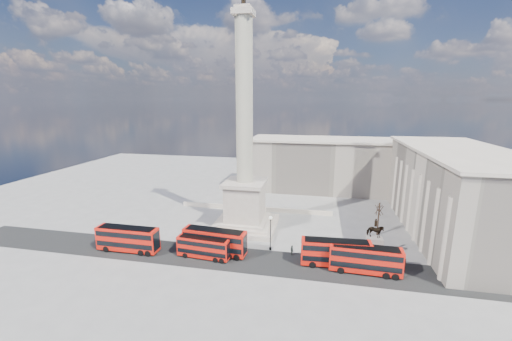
{
  "coord_description": "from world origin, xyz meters",
  "views": [
    {
      "loc": [
        15.72,
        -60.72,
        28.49
      ],
      "look_at": [
        3.29,
        1.15,
        14.25
      ],
      "focal_mm": 22.0,
      "sensor_mm": 36.0,
      "label": 1
    }
  ],
  "objects_px": {
    "victorian_lamp": "(270,230)",
    "pedestrian_crossing": "(292,250)",
    "red_bus_a": "(204,247)",
    "pedestrian_walking": "(310,245)",
    "nelsons_column": "(245,172)",
    "red_bus_d": "(366,259)",
    "red_bus_c": "(336,253)",
    "equestrian_statue": "(374,244)",
    "red_bus_e": "(128,239)",
    "pedestrian_standing": "(404,261)",
    "red_bus_b": "(215,241)"
  },
  "relations": [
    {
      "from": "red_bus_b",
      "to": "victorian_lamp",
      "type": "xyz_separation_m",
      "value": [
        9.96,
        3.7,
        1.5
      ]
    },
    {
      "from": "red_bus_c",
      "to": "red_bus_d",
      "type": "xyz_separation_m",
      "value": [
        4.74,
        -1.28,
        -0.04
      ]
    },
    {
      "from": "victorian_lamp",
      "to": "pedestrian_standing",
      "type": "xyz_separation_m",
      "value": [
        23.95,
        -1.33,
        -3.17
      ]
    },
    {
      "from": "nelsons_column",
      "to": "red_bus_d",
      "type": "relative_size",
      "value": 4.23
    },
    {
      "from": "red_bus_c",
      "to": "equestrian_statue",
      "type": "height_order",
      "value": "equestrian_statue"
    },
    {
      "from": "red_bus_c",
      "to": "equestrian_statue",
      "type": "distance_m",
      "value": 8.26
    },
    {
      "from": "red_bus_c",
      "to": "red_bus_d",
      "type": "relative_size",
      "value": 1.02
    },
    {
      "from": "red_bus_a",
      "to": "equestrian_statue",
      "type": "distance_m",
      "value": 31.2
    },
    {
      "from": "victorian_lamp",
      "to": "red_bus_e",
      "type": "bearing_deg",
      "value": -167.54
    },
    {
      "from": "red_bus_b",
      "to": "red_bus_e",
      "type": "height_order",
      "value": "red_bus_b"
    },
    {
      "from": "nelsons_column",
      "to": "red_bus_d",
      "type": "bearing_deg",
      "value": -32.08
    },
    {
      "from": "red_bus_d",
      "to": "red_bus_a",
      "type": "bearing_deg",
      "value": -176.76
    },
    {
      "from": "nelsons_column",
      "to": "red_bus_c",
      "type": "distance_m",
      "value": 26.15
    },
    {
      "from": "red_bus_b",
      "to": "red_bus_c",
      "type": "xyz_separation_m",
      "value": [
        22.1,
        -0.07,
        -0.04
      ]
    },
    {
      "from": "red_bus_e",
      "to": "pedestrian_standing",
      "type": "xyz_separation_m",
      "value": [
        50.58,
        4.55,
        -1.67
      ]
    },
    {
      "from": "red_bus_a",
      "to": "red_bus_e",
      "type": "bearing_deg",
      "value": -173.81
    },
    {
      "from": "victorian_lamp",
      "to": "pedestrian_crossing",
      "type": "relative_size",
      "value": 3.55
    },
    {
      "from": "pedestrian_walking",
      "to": "red_bus_e",
      "type": "bearing_deg",
      "value": 172.91
    },
    {
      "from": "nelsons_column",
      "to": "equestrian_statue",
      "type": "relative_size",
      "value": 6.52
    },
    {
      "from": "red_bus_a",
      "to": "pedestrian_walking",
      "type": "bearing_deg",
      "value": 26.33
    },
    {
      "from": "red_bus_b",
      "to": "victorian_lamp",
      "type": "bearing_deg",
      "value": 25.15
    },
    {
      "from": "nelsons_column",
      "to": "red_bus_c",
      "type": "relative_size",
      "value": 4.15
    },
    {
      "from": "nelsons_column",
      "to": "victorian_lamp",
      "type": "bearing_deg",
      "value": -53.98
    },
    {
      "from": "pedestrian_standing",
      "to": "pedestrian_walking",
      "type": "bearing_deg",
      "value": -26.21
    },
    {
      "from": "red_bus_e",
      "to": "equestrian_statue",
      "type": "distance_m",
      "value": 46.18
    },
    {
      "from": "red_bus_d",
      "to": "pedestrian_crossing",
      "type": "bearing_deg",
      "value": 165.77
    },
    {
      "from": "red_bus_c",
      "to": "red_bus_d",
      "type": "height_order",
      "value": "red_bus_c"
    },
    {
      "from": "nelsons_column",
      "to": "pedestrian_crossing",
      "type": "relative_size",
      "value": 25.64
    },
    {
      "from": "red_bus_a",
      "to": "red_bus_c",
      "type": "relative_size",
      "value": 0.84
    },
    {
      "from": "equestrian_statue",
      "to": "pedestrian_walking",
      "type": "height_order",
      "value": "equestrian_statue"
    },
    {
      "from": "red_bus_a",
      "to": "pedestrian_crossing",
      "type": "bearing_deg",
      "value": 19.75
    },
    {
      "from": "equestrian_statue",
      "to": "pedestrian_walking",
      "type": "distance_m",
      "value": 11.75
    },
    {
      "from": "pedestrian_crossing",
      "to": "red_bus_b",
      "type": "bearing_deg",
      "value": 72.88
    },
    {
      "from": "red_bus_d",
      "to": "pedestrian_walking",
      "type": "bearing_deg",
      "value": 145.38
    },
    {
      "from": "red_bus_b",
      "to": "pedestrian_crossing",
      "type": "distance_m",
      "value": 14.54
    },
    {
      "from": "equestrian_statue",
      "to": "pedestrian_walking",
      "type": "bearing_deg",
      "value": 173.77
    },
    {
      "from": "red_bus_e",
      "to": "pedestrian_standing",
      "type": "distance_m",
      "value": 50.81
    },
    {
      "from": "red_bus_c",
      "to": "red_bus_e",
      "type": "bearing_deg",
      "value": -179.92
    },
    {
      "from": "victorian_lamp",
      "to": "red_bus_b",
      "type": "bearing_deg",
      "value": -159.6
    },
    {
      "from": "victorian_lamp",
      "to": "red_bus_a",
      "type": "bearing_deg",
      "value": -154.31
    },
    {
      "from": "pedestrian_crossing",
      "to": "pedestrian_standing",
      "type": "bearing_deg",
      "value": -116.63
    },
    {
      "from": "red_bus_c",
      "to": "pedestrian_standing",
      "type": "height_order",
      "value": "red_bus_c"
    },
    {
      "from": "pedestrian_standing",
      "to": "pedestrian_crossing",
      "type": "xyz_separation_m",
      "value": [
        -19.65,
        0.01,
        0.08
      ]
    },
    {
      "from": "red_bus_c",
      "to": "pedestrian_walking",
      "type": "height_order",
      "value": "red_bus_c"
    },
    {
      "from": "red_bus_a",
      "to": "victorian_lamp",
      "type": "xyz_separation_m",
      "value": [
        11.48,
        5.52,
        1.96
      ]
    },
    {
      "from": "pedestrian_walking",
      "to": "equestrian_statue",
      "type": "bearing_deg",
      "value": -26.25
    },
    {
      "from": "equestrian_statue",
      "to": "pedestrian_crossing",
      "type": "relative_size",
      "value": 3.93
    },
    {
      "from": "red_bus_d",
      "to": "red_bus_c",
      "type": "bearing_deg",
      "value": 167.18
    },
    {
      "from": "nelsons_column",
      "to": "pedestrian_standing",
      "type": "xyz_separation_m",
      "value": [
        31.35,
        -11.5,
        -12.03
      ]
    },
    {
      "from": "red_bus_d",
      "to": "equestrian_statue",
      "type": "bearing_deg",
      "value": 71.36
    }
  ]
}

